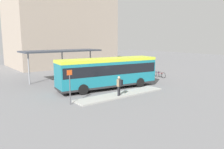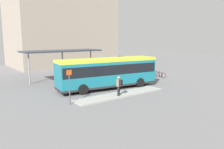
{
  "view_description": "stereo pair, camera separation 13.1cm",
  "coord_description": "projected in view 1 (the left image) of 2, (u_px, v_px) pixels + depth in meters",
  "views": [
    {
      "loc": [
        -13.62,
        -18.18,
        5.2
      ],
      "look_at": [
        0.54,
        0.0,
        1.45
      ],
      "focal_mm": 35.0,
      "sensor_mm": 36.0,
      "label": 1
    },
    {
      "loc": [
        -13.52,
        -18.26,
        5.2
      ],
      "look_at": [
        0.54,
        0.0,
        1.45
      ],
      "focal_mm": 35.0,
      "sensor_mm": 36.0,
      "label": 2
    }
  ],
  "objects": [
    {
      "name": "ground_plane",
      "position": [
        108.0,
        88.0,
        23.26
      ],
      "size": [
        120.0,
        120.0,
        0.0
      ],
      "primitive_type": "plane",
      "color": "slate"
    },
    {
      "name": "platform_sign",
      "position": [
        70.0,
        86.0,
        17.27
      ],
      "size": [
        0.44,
        0.08,
        2.8
      ],
      "color": "#4C4C51",
      "rests_on": "ground_plane"
    },
    {
      "name": "bicycle_blue",
      "position": [
        158.0,
        74.0,
        30.62
      ],
      "size": [
        0.48,
        1.72,
        0.74
      ],
      "rotation": [
        0.0,
        0.0,
        1.47
      ],
      "color": "black",
      "rests_on": "ground_plane"
    },
    {
      "name": "city_bus",
      "position": [
        108.0,
        71.0,
        22.96
      ],
      "size": [
        11.02,
        3.94,
        3.22
      ],
      "rotation": [
        0.0,
        0.0,
        -0.14
      ],
      "color": "#197284",
      "rests_on": "ground_plane"
    },
    {
      "name": "station_shelter",
      "position": [
        62.0,
        52.0,
        27.36
      ],
      "size": [
        9.86,
        3.29,
        3.83
      ],
      "color": "#383D47",
      "rests_on": "ground_plane"
    },
    {
      "name": "potted_planter_near_shelter",
      "position": [
        80.0,
        76.0,
        26.59
      ],
      "size": [
        0.77,
        0.77,
        1.31
      ],
      "color": "slate",
      "rests_on": "ground_plane"
    },
    {
      "name": "pedestrian_waiting",
      "position": [
        119.0,
        85.0,
        19.65
      ],
      "size": [
        0.53,
        0.56,
        1.78
      ],
      "rotation": [
        0.0,
        0.0,
        1.98
      ],
      "color": "#232328",
      "rests_on": "curb_island"
    },
    {
      "name": "bicycle_red",
      "position": [
        160.0,
        75.0,
        29.74
      ],
      "size": [
        0.48,
        1.74,
        0.75
      ],
      "rotation": [
        0.0,
        0.0,
        -1.46
      ],
      "color": "black",
      "rests_on": "ground_plane"
    },
    {
      "name": "curb_island",
      "position": [
        121.0,
        94.0,
        20.49
      ],
      "size": [
        9.44,
        1.8,
        0.12
      ],
      "color": "#9E9E99",
      "rests_on": "ground_plane"
    },
    {
      "name": "station_building",
      "position": [
        60.0,
        31.0,
        43.67
      ],
      "size": [
        18.95,
        13.07,
        13.74
      ],
      "color": "gray",
      "rests_on": "ground_plane"
    }
  ]
}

